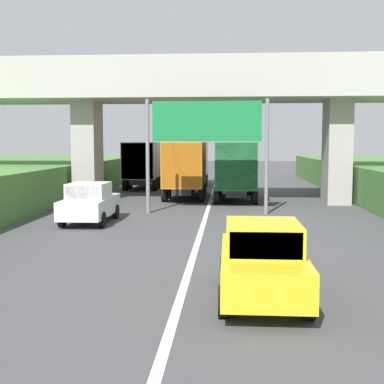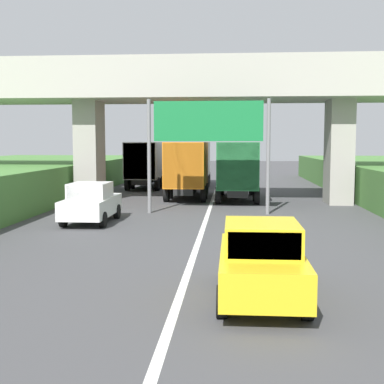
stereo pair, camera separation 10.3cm
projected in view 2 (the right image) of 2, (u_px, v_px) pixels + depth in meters
name	position (u px, v px, depth m)	size (l,w,h in m)	color
lane_centre_stripe	(206.00, 219.00, 23.12)	(0.20, 92.21, 0.01)	white
overpass_bridge	(212.00, 96.00, 29.02)	(40.00, 4.80, 7.98)	#ADA89E
overhead_highway_sign	(208.00, 129.00, 24.51)	(5.88, 0.18, 5.48)	slate
truck_blue	(195.00, 162.00, 40.58)	(2.44, 7.30, 3.44)	black
truck_green	(237.00, 168.00, 30.76)	(2.44, 7.30, 3.44)	black
truck_orange	(188.00, 167.00, 31.86)	(2.44, 7.30, 3.44)	black
truck_black	(147.00, 162.00, 38.87)	(2.44, 7.30, 3.44)	black
car_white	(91.00, 203.00, 22.01)	(1.86, 4.10, 1.72)	silver
car_yellow	(261.00, 261.00, 11.18)	(1.86, 4.10, 1.72)	gold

